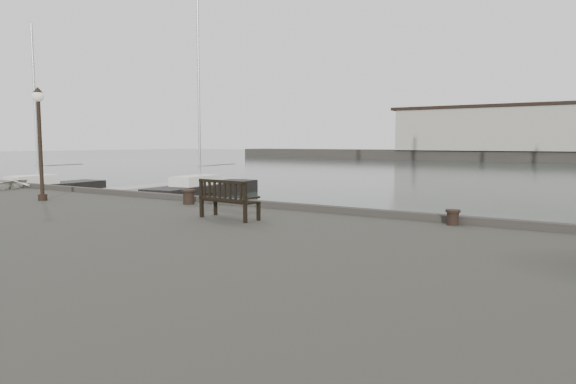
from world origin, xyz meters
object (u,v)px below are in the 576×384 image
at_px(bench, 229,207).
at_px(bollard_right, 453,217).
at_px(yacht_c, 205,192).
at_px(bollard_left, 189,197).
at_px(lamp_post, 39,128).
at_px(yacht_a, 45,192).

bearing_deg(bench, bollard_right, 28.93).
distance_m(bollard_right, yacht_c, 23.50).
height_order(bench, bollard_right, bench).
distance_m(bench, bollard_left, 3.52).
bearing_deg(lamp_post, bench, 1.02).
distance_m(lamp_post, yacht_a, 18.75).
bearing_deg(yacht_c, bollard_right, -40.02).
xyz_separation_m(bollard_left, lamp_post, (-4.85, -1.89, 2.18)).
xyz_separation_m(bench, yacht_a, (-23.51, 9.57, -1.63)).
bearing_deg(bollard_left, bollard_right, 2.55).
relative_size(bollard_right, lamp_post, 0.10).
distance_m(lamp_post, yacht_c, 17.02).
height_order(lamp_post, yacht_a, yacht_a).
relative_size(bollard_right, yacht_c, 0.03).
bearing_deg(bollard_left, lamp_post, -158.76).
distance_m(bench, yacht_a, 25.44).
xyz_separation_m(bench, bollard_right, (5.06, 2.11, -0.13)).
height_order(bollard_right, yacht_a, yacht_a).
bearing_deg(yacht_c, bench, -52.61).
relative_size(bollard_right, yacht_a, 0.03).
bearing_deg(bollard_left, yacht_a, 159.07).
bearing_deg(yacht_c, yacht_a, -154.80).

